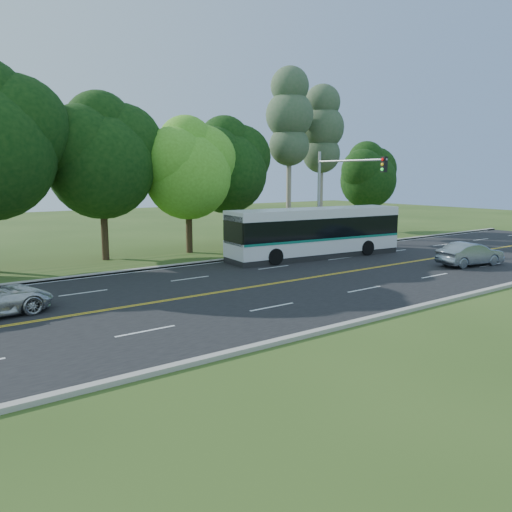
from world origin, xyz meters
TOP-DOWN VIEW (x-y plane):
  - ground at (0.00, 0.00)m, footprint 120.00×120.00m
  - road at (0.00, 0.00)m, footprint 60.00×14.00m
  - curb_north at (0.00, 7.15)m, footprint 60.00×0.30m
  - curb_south at (0.00, -7.15)m, footprint 60.00×0.30m
  - grass_verge at (0.00, 9.00)m, footprint 60.00×4.00m
  - lane_markings at (-0.09, 0.00)m, footprint 57.60×13.82m
  - tree_row at (-5.15, 12.13)m, footprint 44.70×9.10m
  - bougainvillea_hedge at (7.18, 8.15)m, footprint 9.50×2.25m
  - traffic_signal at (6.49, 5.40)m, footprint 0.42×6.10m
  - transit_bus at (4.01, 4.88)m, footprint 12.41×3.76m
  - sedan at (9.39, -2.85)m, footprint 4.38×2.20m

SIDE VIEW (x-z plane):
  - ground at x=0.00m, z-range 0.00..0.00m
  - road at x=0.00m, z-range 0.00..0.02m
  - lane_markings at x=-0.09m, z-range 0.02..0.02m
  - grass_verge at x=0.00m, z-range 0.00..0.10m
  - curb_north at x=0.00m, z-range 0.00..0.15m
  - curb_south at x=0.00m, z-range 0.00..0.15m
  - sedan at x=9.39m, z-range 0.02..1.40m
  - bougainvillea_hedge at x=7.18m, z-range -0.03..1.47m
  - transit_bus at x=4.01m, z-range 0.00..3.20m
  - traffic_signal at x=6.49m, z-range 1.17..8.17m
  - tree_row at x=-5.15m, z-range -0.19..13.65m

